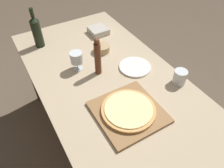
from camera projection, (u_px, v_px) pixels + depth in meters
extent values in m
plane|color=brown|center=(108.00, 137.00, 2.00)|extent=(12.00, 12.00, 0.00)
cube|color=tan|center=(107.00, 78.00, 1.48)|extent=(0.90, 1.67, 0.03)
cylinder|color=brown|center=(32.00, 73.00, 2.09)|extent=(0.06, 0.06, 0.73)
cylinder|color=brown|center=(103.00, 50.00, 2.37)|extent=(0.06, 0.06, 0.73)
cube|color=olive|center=(128.00, 112.00, 1.24)|extent=(0.36, 0.37, 0.02)
cylinder|color=tan|center=(128.00, 110.00, 1.23)|extent=(0.31, 0.31, 0.02)
cylinder|color=beige|center=(129.00, 109.00, 1.22)|extent=(0.27, 0.27, 0.01)
cylinder|color=black|center=(37.00, 34.00, 1.66)|extent=(0.07, 0.07, 0.21)
cone|color=black|center=(33.00, 19.00, 1.57)|extent=(0.07, 0.07, 0.03)
cylinder|color=black|center=(32.00, 13.00, 1.54)|extent=(0.03, 0.03, 0.07)
cylinder|color=#5B2D19|center=(98.00, 59.00, 1.42)|extent=(0.04, 0.04, 0.23)
sphere|color=#5B2D19|center=(97.00, 41.00, 1.32)|extent=(0.04, 0.04, 0.04)
cylinder|color=silver|center=(78.00, 68.00, 1.53)|extent=(0.07, 0.07, 0.00)
cylinder|color=silver|center=(77.00, 65.00, 1.50)|extent=(0.01, 0.01, 0.05)
cylinder|color=silver|center=(76.00, 57.00, 1.46)|extent=(0.09, 0.09, 0.08)
cylinder|color=tan|center=(102.00, 48.00, 1.66)|extent=(0.12, 0.12, 0.05)
cylinder|color=silver|center=(180.00, 77.00, 1.39)|extent=(0.08, 0.08, 0.10)
cylinder|color=white|center=(135.00, 67.00, 1.53)|extent=(0.22, 0.22, 0.01)
cube|color=#BCB7AD|center=(98.00, 31.00, 1.85)|extent=(0.15, 0.15, 0.05)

